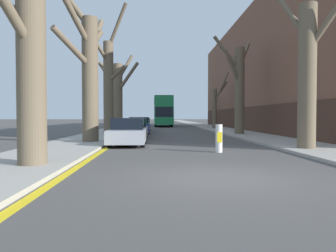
% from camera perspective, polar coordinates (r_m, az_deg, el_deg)
% --- Properties ---
extents(ground_plane, '(300.00, 300.00, 0.00)m').
position_cam_1_polar(ground_plane, '(8.09, 8.50, -8.94)').
color(ground_plane, '#4C4947').
extents(sidewalk_left, '(3.37, 120.00, 0.12)m').
position_cam_1_polar(sidewalk_left, '(57.98, -6.26, 0.30)').
color(sidewalk_left, '#A39E93').
rests_on(sidewalk_left, ground).
extents(sidewalk_right, '(3.37, 120.00, 0.12)m').
position_cam_1_polar(sidewalk_right, '(58.27, 4.88, 0.32)').
color(sidewalk_right, '#A39E93').
rests_on(sidewalk_right, ground).
extents(building_facade_right, '(10.08, 41.86, 11.89)m').
position_cam_1_polar(building_facade_right, '(37.03, 19.97, 8.51)').
color(building_facade_right, brown).
rests_on(building_facade_right, ground).
extents(kerb_line_stripe, '(0.24, 120.00, 0.01)m').
position_cam_1_polar(kerb_line_stripe, '(57.88, -4.41, 0.25)').
color(kerb_line_stripe, yellow).
rests_on(kerb_line_stripe, ground).
extents(street_tree_left_0, '(3.41, 3.63, 6.59)m').
position_cam_1_polar(street_tree_left_0, '(10.18, -23.08, 11.23)').
color(street_tree_left_0, brown).
rests_on(street_tree_left_0, ground).
extents(street_tree_left_1, '(2.84, 5.05, 9.26)m').
position_cam_1_polar(street_tree_left_1, '(18.48, -13.77, 9.66)').
color(street_tree_left_1, brown).
rests_on(street_tree_left_1, ground).
extents(street_tree_left_2, '(2.76, 1.78, 9.84)m').
position_cam_1_polar(street_tree_left_2, '(25.63, -10.26, 7.26)').
color(street_tree_left_2, brown).
rests_on(street_tree_left_2, ground).
extents(street_tree_left_3, '(4.39, 2.65, 7.70)m').
position_cam_1_polar(street_tree_left_3, '(33.02, -8.70, 5.69)').
color(street_tree_left_3, brown).
rests_on(street_tree_left_3, ground).
extents(street_tree_right_0, '(2.07, 3.14, 7.22)m').
position_cam_1_polar(street_tree_right_0, '(15.52, 23.12, 9.11)').
color(street_tree_right_0, brown).
rests_on(street_tree_right_0, ground).
extents(street_tree_right_1, '(3.35, 2.53, 7.74)m').
position_cam_1_polar(street_tree_right_1, '(26.31, 12.21, 6.80)').
color(street_tree_right_1, brown).
rests_on(street_tree_right_1, ground).
extents(street_tree_right_2, '(2.03, 3.54, 6.36)m').
position_cam_1_polar(street_tree_right_2, '(37.78, 8.30, 3.66)').
color(street_tree_right_2, brown).
rests_on(street_tree_right_2, ground).
extents(double_decker_bus, '(2.60, 11.05, 4.26)m').
position_cam_1_polar(double_decker_bus, '(48.30, -0.85, 2.83)').
color(double_decker_bus, '#1E7F47').
rests_on(double_decker_bus, ground).
extents(parked_car_0, '(1.80, 4.05, 1.40)m').
position_cam_1_polar(parked_car_0, '(16.97, -6.96, -1.10)').
color(parked_car_0, '#9EA3AD').
rests_on(parked_car_0, ground).
extents(parked_car_1, '(1.71, 4.38, 1.32)m').
position_cam_1_polar(parked_car_1, '(22.47, -5.78, -0.48)').
color(parked_car_1, '#9EA3AD').
rests_on(parked_car_1, ground).
extents(parked_car_2, '(1.78, 4.50, 1.41)m').
position_cam_1_polar(parked_car_2, '(28.09, -5.05, 0.04)').
color(parked_car_2, navy).
rests_on(parked_car_2, ground).
extents(parked_car_3, '(1.79, 4.43, 1.34)m').
position_cam_1_polar(parked_car_3, '(33.87, -4.55, 0.27)').
color(parked_car_3, silver).
rests_on(parked_car_3, ground).
extents(traffic_bollard, '(0.28, 0.29, 1.15)m').
position_cam_1_polar(traffic_bollard, '(13.64, 8.86, -2.15)').
color(traffic_bollard, white).
rests_on(traffic_bollard, ground).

